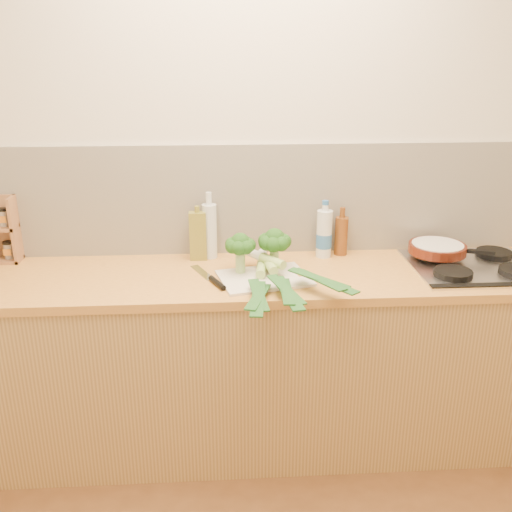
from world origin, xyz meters
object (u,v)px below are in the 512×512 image
(skillet, at_px, (438,248))
(chopping_board, at_px, (264,278))
(gas_hob, at_px, (475,265))
(chefs_knife, at_px, (213,280))

(skillet, bearing_deg, chopping_board, -150.15)
(chopping_board, bearing_deg, skillet, -0.48)
(gas_hob, xyz_separation_m, chefs_knife, (-1.21, -0.09, -0.00))
(chopping_board, height_order, skillet, skillet)
(gas_hob, relative_size, chefs_knife, 1.81)
(chefs_knife, distance_m, skillet, 1.10)
(gas_hob, distance_m, skillet, 0.19)
(gas_hob, height_order, chopping_board, gas_hob)
(chefs_knife, bearing_deg, gas_hob, -19.99)
(chopping_board, height_order, chefs_knife, chefs_knife)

